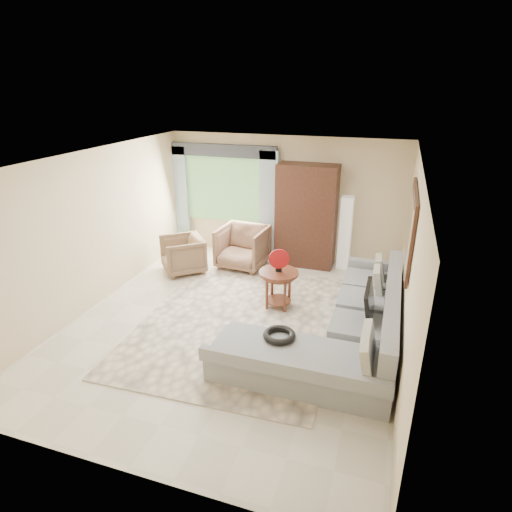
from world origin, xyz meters
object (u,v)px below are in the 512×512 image
(armchair_right, at_px, (243,247))
(floor_lamp, at_px, (345,233))
(sectional_sofa, at_px, (346,332))
(armchair_left, at_px, (183,255))
(armoire, at_px, (306,216))
(potted_plant, at_px, (185,238))
(tv_screen, at_px, (370,302))
(coffee_table, at_px, (278,289))

(armchair_right, bearing_deg, floor_lamp, 21.35)
(sectional_sofa, distance_m, armchair_left, 3.88)
(sectional_sofa, bearing_deg, armoire, 113.06)
(armchair_right, height_order, potted_plant, armchair_right)
(floor_lamp, bearing_deg, sectional_sofa, -81.67)
(floor_lamp, bearing_deg, armchair_right, -162.69)
(armchair_left, relative_size, armchair_right, 0.85)
(armchair_right, relative_size, armoire, 0.45)
(tv_screen, relative_size, armchair_right, 0.78)
(coffee_table, xyz_separation_m, armchair_left, (-2.22, 0.83, 0.02))
(sectional_sofa, distance_m, potted_plant, 4.99)
(sectional_sofa, height_order, floor_lamp, floor_lamp)
(tv_screen, height_order, armchair_right, tv_screen)
(tv_screen, distance_m, armchair_right, 3.47)
(armchair_right, relative_size, potted_plant, 1.94)
(armchair_right, bearing_deg, armoire, 29.26)
(sectional_sofa, xyz_separation_m, armchair_right, (-2.42, 2.34, 0.15))
(armoire, bearing_deg, armchair_left, -152.30)
(armoire, bearing_deg, armchair_right, -154.78)
(potted_plant, bearing_deg, sectional_sofa, -35.72)
(floor_lamp, bearing_deg, coffee_table, -111.59)
(armchair_left, height_order, armoire, armoire)
(armchair_left, distance_m, potted_plant, 1.33)
(tv_screen, distance_m, coffee_table, 1.72)
(potted_plant, xyz_separation_m, armoire, (2.82, -0.02, 0.81))
(coffee_table, relative_size, armchair_left, 0.82)
(tv_screen, xyz_separation_m, floor_lamp, (-0.70, 2.79, 0.03))
(tv_screen, xyz_separation_m, armchair_right, (-2.69, 2.17, -0.29))
(armoire, bearing_deg, tv_screen, -61.25)
(potted_plant, distance_m, floor_lamp, 3.66)
(coffee_table, distance_m, potted_plant, 3.46)
(sectional_sofa, bearing_deg, coffee_table, 144.76)
(armchair_right, bearing_deg, tv_screen, -34.93)
(coffee_table, xyz_separation_m, potted_plant, (-2.80, 2.03, -0.11))
(sectional_sofa, distance_m, armoire, 3.24)
(armchair_left, bearing_deg, potted_plant, 165.86)
(armchair_right, relative_size, floor_lamp, 0.63)
(coffee_table, height_order, armoire, armoire)
(tv_screen, bearing_deg, coffee_table, 154.60)
(coffee_table, relative_size, armoire, 0.32)
(armoire, bearing_deg, sectional_sofa, -66.94)
(armchair_left, distance_m, armoire, 2.62)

